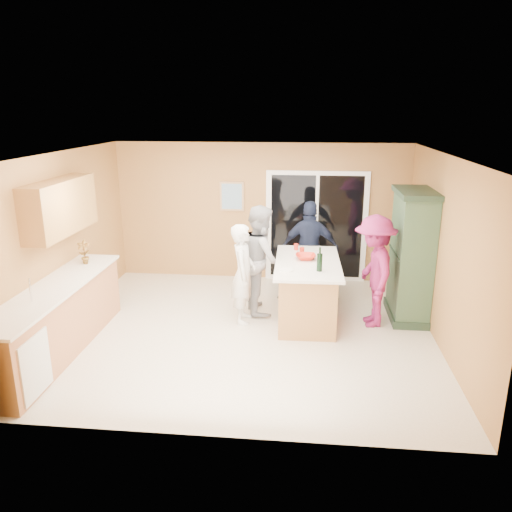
# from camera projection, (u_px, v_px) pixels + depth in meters

# --- Properties ---
(floor) EXTENTS (5.50, 5.50, 0.00)m
(floor) POSITION_uv_depth(u_px,v_px,m) (245.00, 331.00, 7.45)
(floor) COLOR beige
(floor) RESTS_ON ground
(ceiling) EXTENTS (5.50, 5.00, 0.10)m
(ceiling) POSITION_uv_depth(u_px,v_px,m) (244.00, 155.00, 6.70)
(ceiling) COLOR silver
(ceiling) RESTS_ON wall_back
(wall_back) EXTENTS (5.50, 0.10, 2.60)m
(wall_back) POSITION_uv_depth(u_px,v_px,m) (261.00, 212.00, 9.46)
(wall_back) COLOR tan
(wall_back) RESTS_ON ground
(wall_front) EXTENTS (5.50, 0.10, 2.60)m
(wall_front) POSITION_uv_depth(u_px,v_px,m) (212.00, 319.00, 4.69)
(wall_front) COLOR tan
(wall_front) RESTS_ON ground
(wall_left) EXTENTS (0.10, 5.00, 2.60)m
(wall_left) POSITION_uv_depth(u_px,v_px,m) (60.00, 242.00, 7.34)
(wall_left) COLOR tan
(wall_left) RESTS_ON ground
(wall_right) EXTENTS (0.10, 5.00, 2.60)m
(wall_right) POSITION_uv_depth(u_px,v_px,m) (444.00, 253.00, 6.81)
(wall_right) COLOR tan
(wall_right) RESTS_ON ground
(left_cabinet_run) EXTENTS (0.65, 3.05, 1.24)m
(left_cabinet_run) POSITION_uv_depth(u_px,v_px,m) (51.00, 325.00, 6.55)
(left_cabinet_run) COLOR #AF6C44
(left_cabinet_run) RESTS_ON floor
(upper_cabinets) EXTENTS (0.35, 1.60, 0.75)m
(upper_cabinets) POSITION_uv_depth(u_px,v_px,m) (60.00, 207.00, 6.97)
(upper_cabinets) COLOR #AF6C44
(upper_cabinets) RESTS_ON wall_left
(sliding_door) EXTENTS (1.90, 0.07, 2.10)m
(sliding_door) POSITION_uv_depth(u_px,v_px,m) (316.00, 227.00, 9.40)
(sliding_door) COLOR white
(sliding_door) RESTS_ON floor
(framed_picture) EXTENTS (0.46, 0.04, 0.56)m
(framed_picture) POSITION_uv_depth(u_px,v_px,m) (232.00, 196.00, 9.40)
(framed_picture) COLOR #AB8055
(framed_picture) RESTS_ON wall_back
(kitchen_island) EXTENTS (1.01, 1.83, 0.95)m
(kitchen_island) POSITION_uv_depth(u_px,v_px,m) (307.00, 292.00, 7.76)
(kitchen_island) COLOR #AF6C44
(kitchen_island) RESTS_ON floor
(green_hutch) EXTENTS (0.58, 1.11, 2.03)m
(green_hutch) POSITION_uv_depth(u_px,v_px,m) (411.00, 257.00, 7.70)
(green_hutch) COLOR #1F3223
(green_hutch) RESTS_ON floor
(woman_white) EXTENTS (0.38, 0.57, 1.55)m
(woman_white) POSITION_uv_depth(u_px,v_px,m) (243.00, 274.00, 7.60)
(woman_white) COLOR silver
(woman_white) RESTS_ON floor
(woman_grey) EXTENTS (0.86, 0.99, 1.75)m
(woman_grey) POSITION_uv_depth(u_px,v_px,m) (261.00, 259.00, 7.99)
(woman_grey) COLOR #979799
(woman_grey) RESTS_ON floor
(woman_navy) EXTENTS (1.00, 0.44, 1.70)m
(woman_navy) POSITION_uv_depth(u_px,v_px,m) (310.00, 249.00, 8.64)
(woman_navy) COLOR #171F34
(woman_navy) RESTS_ON floor
(woman_magenta) EXTENTS (0.72, 1.15, 1.71)m
(woman_magenta) POSITION_uv_depth(u_px,v_px,m) (374.00, 271.00, 7.47)
(woman_magenta) COLOR #911F5B
(woman_magenta) RESTS_ON floor
(serving_bowl) EXTENTS (0.33, 0.33, 0.08)m
(serving_bowl) POSITION_uv_depth(u_px,v_px,m) (306.00, 257.00, 7.72)
(serving_bowl) COLOR red
(serving_bowl) RESTS_ON kitchen_island
(tulip_vase) EXTENTS (0.21, 0.16, 0.37)m
(tulip_vase) POSITION_uv_depth(u_px,v_px,m) (84.00, 252.00, 7.48)
(tulip_vase) COLOR #A61E10
(tulip_vase) RESTS_ON left_cabinet_run
(tumbler_near) EXTENTS (0.08, 0.08, 0.10)m
(tumbler_near) POSITION_uv_depth(u_px,v_px,m) (296.00, 247.00, 8.23)
(tumbler_near) COLOR red
(tumbler_near) RESTS_ON kitchen_island
(tumbler_far) EXTENTS (0.10, 0.10, 0.11)m
(tumbler_far) POSITION_uv_depth(u_px,v_px,m) (302.00, 251.00, 7.98)
(tumbler_far) COLOR red
(tumbler_far) RESTS_ON kitchen_island
(wine_bottle) EXTENTS (0.08, 0.08, 0.35)m
(wine_bottle) POSITION_uv_depth(u_px,v_px,m) (320.00, 262.00, 7.14)
(wine_bottle) COLOR black
(wine_bottle) RESTS_ON kitchen_island
(white_plate) EXTENTS (0.23, 0.23, 0.01)m
(white_plate) POSITION_uv_depth(u_px,v_px,m) (287.00, 270.00, 7.20)
(white_plate) COLOR white
(white_plate) RESTS_ON kitchen_island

